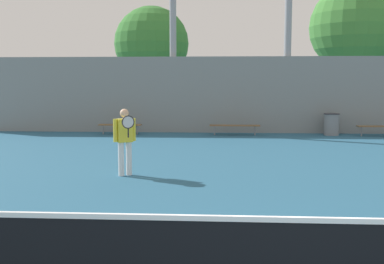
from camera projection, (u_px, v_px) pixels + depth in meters
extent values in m
cube|color=white|center=(311.00, 220.00, 4.06)|extent=(11.43, 0.04, 0.05)
cylinder|color=silver|center=(121.00, 159.00, 10.84)|extent=(0.14, 0.14, 0.82)
cylinder|color=silver|center=(129.00, 158.00, 10.93)|extent=(0.14, 0.14, 0.82)
cube|color=yellow|center=(125.00, 130.00, 10.81)|extent=(0.41, 0.35, 0.56)
cylinder|color=yellow|center=(115.00, 130.00, 10.70)|extent=(0.10, 0.10, 0.55)
cylinder|color=yellow|center=(134.00, 130.00, 10.91)|extent=(0.10, 0.10, 0.55)
sphere|color=#DBAD89|center=(124.00, 113.00, 10.76)|extent=(0.21, 0.21, 0.21)
cylinder|color=black|center=(128.00, 133.00, 10.56)|extent=(0.03, 0.03, 0.22)
torus|color=black|center=(128.00, 122.00, 10.53)|extent=(0.28, 0.18, 0.31)
cylinder|color=silver|center=(128.00, 122.00, 10.53)|extent=(0.23, 0.14, 0.27)
cube|color=brown|center=(379.00, 126.00, 18.79)|extent=(1.75, 0.40, 0.04)
cylinder|color=gray|center=(362.00, 131.00, 18.86)|extent=(0.06, 0.06, 0.39)
cube|color=brown|center=(235.00, 125.00, 19.15)|extent=(2.15, 0.40, 0.04)
cylinder|color=gray|center=(215.00, 130.00, 19.23)|extent=(0.06, 0.06, 0.39)
cylinder|color=gray|center=(255.00, 131.00, 19.13)|extent=(0.06, 0.06, 0.39)
cube|color=brown|center=(120.00, 125.00, 19.45)|extent=(1.86, 0.40, 0.04)
cylinder|color=gray|center=(103.00, 130.00, 19.52)|extent=(0.06, 0.06, 0.39)
cylinder|color=gray|center=(137.00, 130.00, 19.43)|extent=(0.06, 0.06, 0.39)
cylinder|color=#939399|center=(173.00, 15.00, 20.14)|extent=(0.30, 0.30, 10.54)
cylinder|color=#939399|center=(288.00, 13.00, 19.65)|extent=(0.31, 0.31, 10.56)
cylinder|color=gray|center=(331.00, 125.00, 19.14)|extent=(0.63, 0.63, 0.89)
cylinder|color=#333338|center=(332.00, 114.00, 19.09)|extent=(0.66, 0.66, 0.04)
cube|color=gray|center=(238.00, 95.00, 19.90)|extent=(24.36, 0.06, 3.38)
cylinder|color=brown|center=(351.00, 92.00, 25.52)|extent=(0.36, 0.36, 3.36)
sphere|color=#428438|center=(354.00, 27.00, 25.11)|extent=(4.93, 4.93, 4.93)
cylinder|color=brown|center=(152.00, 97.00, 26.58)|extent=(0.42, 0.42, 2.75)
sphere|color=#387A33|center=(152.00, 44.00, 26.23)|extent=(4.34, 4.34, 4.34)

